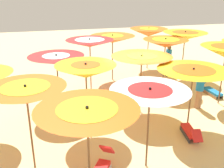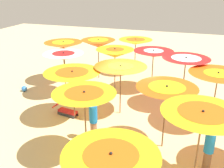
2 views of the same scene
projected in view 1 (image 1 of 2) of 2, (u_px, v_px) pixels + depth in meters
The scene contains 18 objects.
ground at pixel (133, 107), 10.64m from camera, with size 39.88×39.88×0.04m, color beige.
beach_umbrella_0 at pixel (87, 116), 5.23m from camera, with size 2.10×2.10×2.41m.
beach_umbrella_1 at pixel (150, 96), 6.48m from camera, with size 1.98×1.98×2.29m.
beach_umbrella_2 at pixel (193, 75), 8.35m from camera, with size 2.29×2.29×2.18m.
beach_umbrella_5 at pixel (26, 95), 6.40m from camera, with size 1.98×1.98×2.38m.
beach_umbrella_6 at pixel (86, 71), 8.21m from camera, with size 1.92×1.92×2.37m.
beach_umbrella_7 at pixel (142, 60), 9.60m from camera, with size 2.22×2.22×2.26m.
beach_umbrella_8 at pixel (165, 43), 11.96m from camera, with size 2.04×2.04×2.37m.
beach_umbrella_9 at pixel (185, 36), 13.33m from camera, with size 2.20×2.20×2.44m.
beach_umbrella_11 at pixel (56, 60), 9.69m from camera, with size 2.06×2.06×2.25m.
beach_umbrella_12 at pixel (90, 43), 11.50m from camera, with size 2.09×2.09×2.44m.
beach_umbrella_13 at pixel (112, 39), 13.01m from camera, with size 2.22×2.22×2.33m.
beach_umbrella_14 at pixel (149, 32), 14.86m from camera, with size 2.11×2.11×2.37m.
lounger_0 at pixel (190, 132), 8.47m from camera, with size 1.24×0.51×0.52m.
lounger_1 at pixel (101, 168), 6.79m from camera, with size 1.24×0.94×0.65m.
lounger_2 at pixel (211, 90), 11.79m from camera, with size 1.39×0.40×0.63m.
beachgoer_1 at pixel (168, 60), 13.96m from camera, with size 0.30×0.30×1.65m.
beachgoer_2 at pixel (200, 88), 10.27m from camera, with size 0.30×0.30×1.62m.
Camera 1 is at (-9.12, 3.21, 4.61)m, focal length 42.50 mm.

